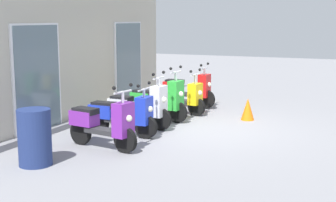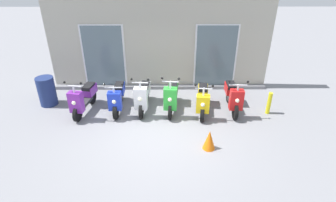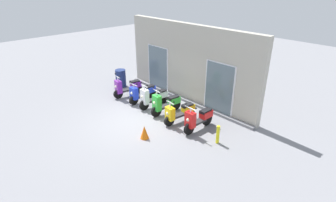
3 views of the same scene
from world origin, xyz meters
name	(u,v)px [view 1 (image 1 of 3)]	position (x,y,z in m)	size (l,w,h in m)	color
ground_plane	(204,129)	(0.00, 0.00, 0.00)	(40.00, 40.00, 0.00)	gray
storefront_facade	(84,46)	(0.00, 3.06, 1.74)	(7.60, 0.50, 3.61)	#B2AD9E
scooter_purple	(103,123)	(-2.28, 1.16, 0.49)	(0.61, 1.55, 1.24)	black
scooter_blue	(122,115)	(-1.28, 1.32, 0.44)	(0.57, 1.57, 1.14)	black
scooter_white	(140,106)	(-0.49, 1.32, 0.49)	(0.53, 1.61, 1.28)	black
scooter_green	(159,100)	(0.39, 1.26, 0.50)	(0.54, 1.56, 1.32)	black
scooter_yellow	(178,96)	(1.33, 1.17, 0.44)	(0.57, 1.53, 1.16)	black
scooter_red	(189,89)	(2.26, 1.24, 0.49)	(0.58, 1.56, 1.22)	black
curb_bollard	(208,90)	(3.34, 1.06, 0.35)	(0.12, 0.12, 0.70)	yellow
trash_bin	(35,137)	(-3.60, 1.67, 0.47)	(0.55, 0.55, 0.94)	navy
traffic_cone	(248,109)	(1.30, -0.65, 0.26)	(0.32, 0.32, 0.52)	orange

